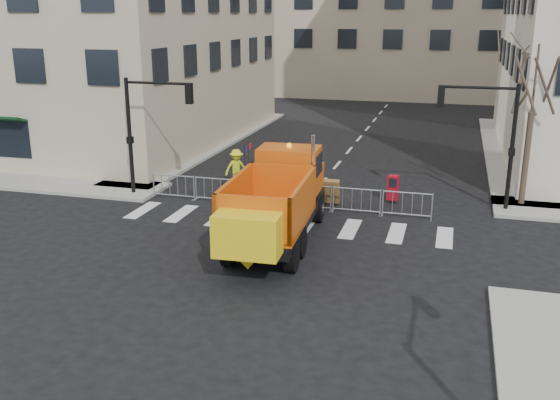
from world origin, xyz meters
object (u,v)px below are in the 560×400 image
(cop_c, at_px, (286,191))
(plow_truck, at_px, (277,199))
(worker, at_px, (237,168))
(newspaper_box, at_px, (393,188))
(cop_a, at_px, (267,188))
(cop_b, at_px, (280,192))

(cop_c, bearing_deg, plow_truck, 41.44)
(cop_c, bearing_deg, worker, -99.18)
(newspaper_box, bearing_deg, cop_a, -143.47)
(cop_a, relative_size, newspaper_box, 1.78)
(cop_a, height_order, newspaper_box, cop_a)
(plow_truck, relative_size, newspaper_box, 9.07)
(cop_a, distance_m, worker, 3.64)
(cop_c, bearing_deg, newspaper_box, 152.31)
(newspaper_box, bearing_deg, worker, -171.76)
(cop_a, distance_m, newspaper_box, 5.67)
(cop_a, xyz_separation_m, newspaper_box, (5.08, 2.52, -0.28))
(cop_a, bearing_deg, newspaper_box, 164.90)
(cop_b, bearing_deg, cop_a, 8.45)
(plow_truck, distance_m, cop_b, 4.08)
(cop_b, xyz_separation_m, cop_c, (0.28, 0.00, 0.08))
(cop_a, relative_size, cop_b, 1.19)
(plow_truck, relative_size, worker, 5.55)
(plow_truck, height_order, newspaper_box, plow_truck)
(plow_truck, xyz_separation_m, cop_b, (-0.96, 3.87, -0.88))
(cop_b, height_order, worker, worker)
(cop_c, bearing_deg, cop_b, -58.51)
(plow_truck, bearing_deg, cop_c, 7.01)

